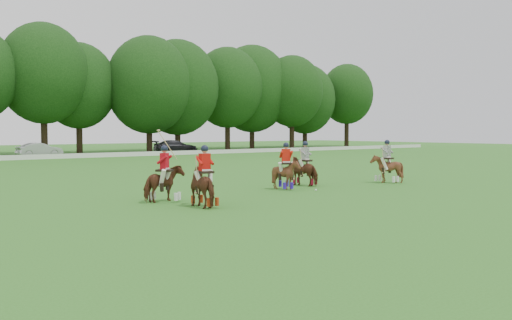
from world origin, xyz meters
TOP-DOWN VIEW (x-y plane):
  - ground at (0.00, 0.00)m, footprint 180.00×180.00m
  - boundary_rail at (0.00, 38.00)m, footprint 120.00×0.10m
  - car_mid at (4.24, 42.50)m, footprint 4.27×1.62m
  - car_right at (19.60, 42.50)m, footprint 5.42×3.22m
  - polo_red_a at (-3.17, 2.08)m, footprint 1.03×1.67m
  - polo_red_b at (-3.59, 4.11)m, footprint 1.76×1.73m
  - polo_red_c at (2.81, 4.61)m, footprint 1.56×1.61m
  - polo_stripe_a at (4.74, 5.39)m, footprint 1.08×1.75m
  - polo_stripe_b at (8.86, 3.82)m, footprint 1.24×1.38m
  - polo_ball at (3.41, 3.32)m, footprint 0.09×0.09m

SIDE VIEW (x-z plane):
  - ground at x=0.00m, z-range 0.00..0.00m
  - polo_ball at x=3.41m, z-range 0.00..0.09m
  - boundary_rail at x=0.00m, z-range 0.00..0.44m
  - car_mid at x=4.24m, z-range 0.00..1.39m
  - polo_red_b at x=-3.59m, z-range -0.59..2.04m
  - polo_red_c at x=2.81m, z-range -0.31..1.77m
  - car_right at x=19.60m, z-range 0.00..1.47m
  - polo_stripe_a at x=4.74m, z-range -0.31..1.80m
  - polo_red_a at x=-3.17m, z-range -0.31..1.82m
  - polo_stripe_b at x=8.86m, z-range -0.32..1.83m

